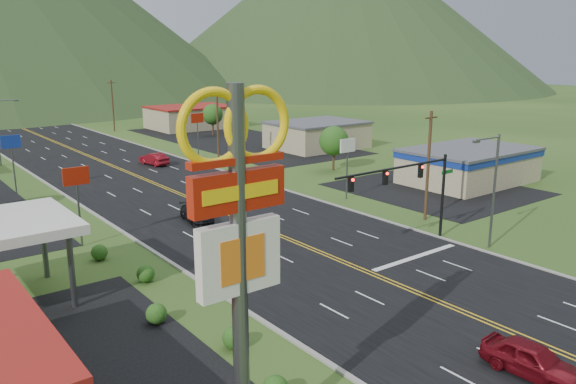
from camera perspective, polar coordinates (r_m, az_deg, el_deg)
ground at (r=33.63m, az=23.39°, el=-13.67°), size 500.00×500.00×0.00m
road at (r=33.63m, az=23.39°, el=-13.67°), size 20.00×460.00×0.04m
pylon_sign at (r=19.32m, az=-5.08°, el=-3.05°), size 4.32×0.60×14.00m
traffic_signal at (r=44.37m, az=12.45°, el=1.08°), size 13.10×0.43×7.00m
streetlight_east at (r=45.85m, az=20.05°, el=0.78°), size 3.28×0.25×9.00m
building_east_near at (r=69.92m, az=17.90°, el=2.79°), size 15.40×10.40×4.10m
building_east_mid at (r=91.32m, az=2.98°, el=5.84°), size 14.40×11.40×4.30m
building_east_far at (r=117.94m, az=-9.76°, el=7.52°), size 16.40×12.40×4.50m
pole_sign_west_a at (r=46.54m, az=-20.68°, el=0.75°), size 2.00×0.18×6.40m
pole_sign_west_b at (r=67.60m, az=-26.30°, el=4.06°), size 2.00×0.18×6.40m
pole_sign_east_a at (r=58.49m, az=6.07°, el=4.10°), size 2.00×0.18×6.40m
pole_sign_east_b at (r=84.31m, az=-9.20°, el=6.99°), size 2.00×0.18×6.40m
tree_east_a at (r=73.40m, az=4.68°, el=5.20°), size 3.84×3.84×5.82m
tree_east_b at (r=106.37m, az=-7.68°, el=7.81°), size 3.84×3.84×5.82m
utility_pole_a at (r=52.22m, az=14.06°, el=2.66°), size 1.60×0.28×10.00m
utility_pole_b at (r=80.23m, az=-7.16°, el=6.77°), size 1.60×0.28×10.00m
utility_pole_c at (r=116.30m, az=-17.38°, el=8.43°), size 1.60×0.28×10.00m
utility_pole_d at (r=154.32m, az=-22.70°, el=9.19°), size 1.60×0.28×10.00m
mountain_ne at (r=258.77m, az=5.24°, el=18.28°), size 180.00×180.00×70.00m
car_red_near at (r=29.99m, az=23.56°, el=-15.41°), size 2.16×4.88×1.63m
car_dark_mid at (r=51.72m, az=-9.27°, el=-2.26°), size 2.63×5.04×1.39m
car_red_far at (r=79.32m, az=-13.47°, el=3.27°), size 2.55×5.22×1.65m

